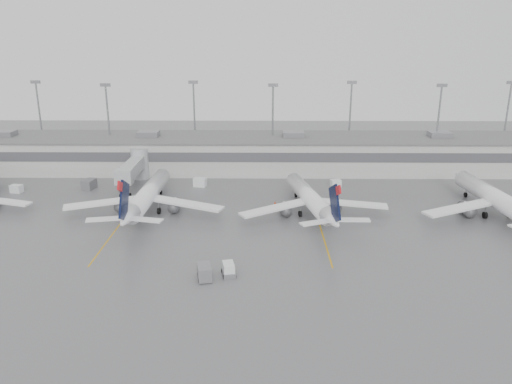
{
  "coord_description": "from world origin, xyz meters",
  "views": [
    {
      "loc": [
        7.27,
        -60.43,
        31.87
      ],
      "look_at": [
        6.34,
        24.0,
        5.0
      ],
      "focal_mm": 35.0,
      "sensor_mm": 36.0,
      "label": 1
    }
  ],
  "objects_px": {
    "jet_mid_left": "(146,196)",
    "baggage_tug": "(229,270)",
    "jet_mid_right": "(311,199)",
    "jet_far_right": "(498,199)"
  },
  "relations": [
    {
      "from": "jet_mid_left",
      "to": "baggage_tug",
      "type": "height_order",
      "value": "jet_mid_left"
    },
    {
      "from": "baggage_tug",
      "to": "jet_mid_right",
      "type": "bearing_deg",
      "value": 48.99
    },
    {
      "from": "jet_mid_right",
      "to": "jet_far_right",
      "type": "height_order",
      "value": "jet_far_right"
    },
    {
      "from": "jet_mid_right",
      "to": "jet_far_right",
      "type": "distance_m",
      "value": 33.59
    },
    {
      "from": "jet_far_right",
      "to": "baggage_tug",
      "type": "height_order",
      "value": "jet_far_right"
    },
    {
      "from": "jet_mid_left",
      "to": "jet_mid_right",
      "type": "xyz_separation_m",
      "value": [
        30.31,
        -0.88,
        -0.2
      ]
    },
    {
      "from": "jet_far_right",
      "to": "baggage_tug",
      "type": "bearing_deg",
      "value": -158.33
    },
    {
      "from": "jet_mid_left",
      "to": "baggage_tug",
      "type": "relative_size",
      "value": 10.78
    },
    {
      "from": "jet_mid_right",
      "to": "baggage_tug",
      "type": "xyz_separation_m",
      "value": [
        -13.59,
        -24.13,
        -2.42
      ]
    },
    {
      "from": "jet_mid_left",
      "to": "jet_mid_right",
      "type": "relative_size",
      "value": 1.07
    }
  ]
}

